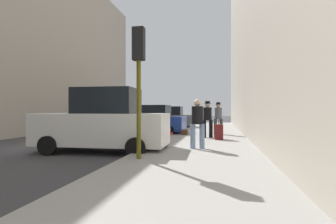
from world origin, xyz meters
name	(u,v)px	position (x,y,z in m)	size (l,w,h in m)	color
ground_plane	(46,148)	(0.00, 0.00, 0.00)	(120.00, 120.00, 0.00)	#38383A
sidewalk	(199,151)	(6.00, 0.00, 0.07)	(4.00, 40.00, 0.15)	gray
parked_white_van	(103,123)	(2.65, -0.48, 1.03)	(4.65, 2.17, 2.25)	silver
parked_blue_sedan	(151,121)	(2.65, 6.11, 0.85)	(4.27, 2.19, 1.79)	navy
parked_gray_coupe	(168,118)	(2.65, 11.84, 0.85)	(4.20, 2.07, 1.79)	slate
fire_hydrant	(168,132)	(4.45, 2.25, 0.50)	(0.42, 0.22, 0.70)	red
traffic_light	(139,64)	(4.50, -2.24, 2.76)	(0.32, 0.32, 3.60)	#514C0F
pedestrian_with_fedora	(208,117)	(6.14, 3.70, 1.14)	(0.50, 0.40, 1.78)	black
pedestrian_in_jeans	(197,121)	(5.93, -0.02, 1.10)	(0.52, 0.45, 1.71)	#728CB2
pedestrian_with_beanie	(218,116)	(6.65, 5.70, 1.14)	(0.51, 0.42, 1.78)	#333338
rolling_suitcase	(218,132)	(6.66, 3.07, 0.49)	(0.42, 0.60, 1.04)	#591414
duffel_bag	(185,132)	(4.85, 5.02, 0.29)	(0.32, 0.44, 0.28)	#472D19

